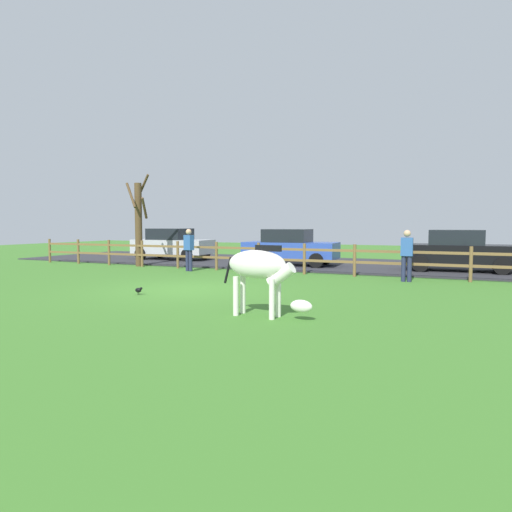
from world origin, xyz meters
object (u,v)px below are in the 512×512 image
zebra (261,270)px  parked_car_blue (290,247)px  parked_car_silver (172,244)px  visitor_left_of_tree (407,253)px  visitor_right_of_tree (189,248)px  crow_on_grass (139,290)px  bare_tree (139,222)px  parked_car_black (459,250)px

zebra → parked_car_blue: (-3.24, 10.49, -0.08)m
parked_car_silver → visitor_left_of_tree: visitor_left_of_tree is taller
visitor_left_of_tree → visitor_right_of_tree: size_ratio=1.00×
crow_on_grass → bare_tree: bearing=128.6°
zebra → visitor_right_of_tree: visitor_right_of_tree is taller
zebra → parked_car_silver: parked_car_silver is taller
zebra → visitor_left_of_tree: (1.99, 6.91, -0.02)m
parked_car_blue → bare_tree: bearing=-155.6°
zebra → visitor_right_of_tree: (-6.08, 6.88, -0.02)m
bare_tree → crow_on_grass: bare_tree is taller
parked_car_black → visitor_right_of_tree: (-9.54, -3.84, 0.06)m
parked_car_silver → visitor_right_of_tree: bearing=-48.7°
visitor_left_of_tree → parked_car_silver: bearing=160.4°
visitor_left_of_tree → visitor_right_of_tree: bearing=-179.8°
parked_car_black → visitor_right_of_tree: size_ratio=2.47×
zebra → parked_car_silver: (-9.80, 11.11, -0.08)m
parked_car_blue → parked_car_silver: same height
parked_car_blue → zebra: bearing=-72.8°
bare_tree → parked_car_black: bearing=13.1°
crow_on_grass → parked_car_blue: bearing=85.4°
visitor_left_of_tree → visitor_right_of_tree: 8.07m
crow_on_grass → visitor_left_of_tree: (5.97, 5.67, 0.78)m
zebra → parked_car_black: bearing=72.1°
zebra → crow_on_grass: bearing=162.7°
visitor_right_of_tree → bare_tree: bearing=163.9°
crow_on_grass → parked_car_black: size_ratio=0.05×
parked_car_silver → zebra: bearing=-48.6°
crow_on_grass → parked_car_blue: size_ratio=0.05×
zebra → parked_car_blue: size_ratio=0.47×
parked_car_silver → visitor_right_of_tree: (3.72, -4.23, 0.06)m
bare_tree → visitor_left_of_tree: bare_tree is taller
bare_tree → zebra: bearing=-40.2°
parked_car_silver → visitor_right_of_tree: visitor_right_of_tree is taller
bare_tree → parked_car_black: 13.05m
parked_car_blue → parked_car_silver: 6.59m
parked_car_blue → visitor_right_of_tree: size_ratio=2.49×
parked_car_black → crow_on_grass: bearing=-128.2°
crow_on_grass → zebra: bearing=-17.3°
bare_tree → crow_on_grass: 8.56m
visitor_right_of_tree → visitor_left_of_tree: bearing=0.2°
crow_on_grass → parked_car_silver: (-5.81, 9.87, 0.72)m
parked_car_blue → visitor_right_of_tree: 4.59m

